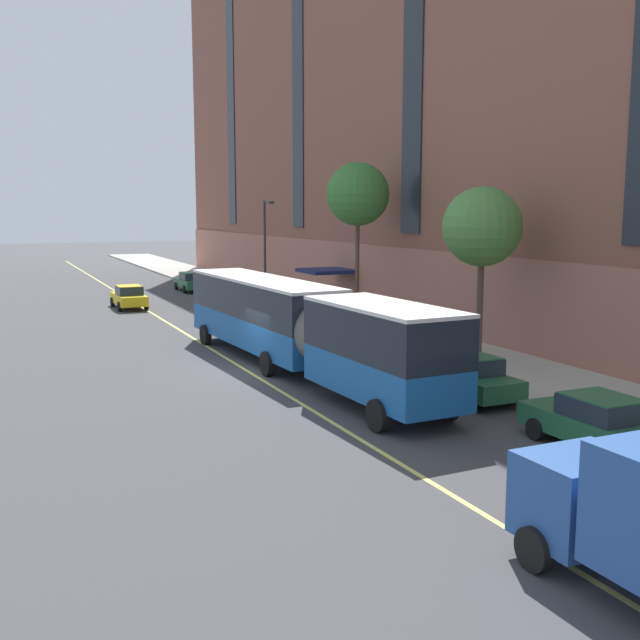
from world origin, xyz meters
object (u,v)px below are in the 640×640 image
parked_car_green_4 (465,376)px  fire_hydrant (490,375)px  parked_car_white_2 (335,332)px  parked_car_green_7 (597,423)px  taxi_cab (129,297)px  city_bus (297,323)px  parked_car_green_0 (191,282)px  parked_car_green_5 (225,293)px  street_lamp (266,242)px  parked_car_darkgray_3 (272,309)px  street_tree_far_uptown (358,195)px  street_tree_mid_block (482,227)px

parked_car_green_4 → fire_hydrant: bearing=24.4°
parked_car_white_2 → parked_car_green_7: (0.06, -16.73, -0.00)m
parked_car_green_7 → taxi_cab: (-6.39, 35.69, -0.00)m
city_bus → parked_car_green_7: size_ratio=4.49×
parked_car_green_7 → parked_car_green_0: bearing=89.8°
parked_car_green_7 → fire_hydrant: size_ratio=6.14×
city_bus → parked_car_green_5: 23.24m
street_lamp → fire_hydrant: size_ratio=9.75×
city_bus → parked_car_white_2: bearing=49.2°
parked_car_green_5 → parked_car_darkgray_3: bearing=-90.5°
city_bus → parked_car_green_5: city_bus is taller
street_tree_far_uptown → fire_hydrant: 17.28m
parked_car_darkgray_3 → parked_car_green_7: size_ratio=1.02×
parked_car_green_5 → street_tree_mid_block: 24.93m
parked_car_green_0 → parked_car_darkgray_3: size_ratio=1.07×
parked_car_white_2 → street_lamp: (1.93, 14.71, 3.66)m
parked_car_white_2 → street_tree_mid_block: size_ratio=0.64×
parked_car_white_2 → parked_car_green_4: size_ratio=0.99×
parked_car_white_2 → parked_car_green_7: size_ratio=1.07×
parked_car_green_7 → fire_hydrant: bearing=76.0°
parked_car_green_4 → street_tree_mid_block: bearing=49.7°
parked_car_darkgray_3 → parked_car_green_5: size_ratio=0.94×
parked_car_green_0 → parked_car_darkgray_3: 18.76m
parked_car_white_2 → parked_car_green_7: bearing=-89.8°
parked_car_green_5 → parked_car_green_7: bearing=-90.3°
taxi_cab → street_tree_far_uptown: 17.97m
fire_hydrant → parked_car_darkgray_3: bearing=95.1°
parked_car_green_5 → street_tree_mid_block: size_ratio=0.65×
parked_car_green_0 → fire_hydrant: bearing=-87.5°
parked_car_green_7 → street_tree_far_uptown: size_ratio=0.49×
parked_car_green_4 → fire_hydrant: (1.66, 0.75, -0.29)m
city_bus → parked_car_green_7: city_bus is taller
city_bus → street_lamp: street_lamp is taller
taxi_cab → street_tree_mid_block: size_ratio=0.58×
parked_car_green_7 → taxi_cab: 36.26m
fire_hydrant → taxi_cab: bearing=105.9°
taxi_cab → parked_car_green_4: bearing=-77.5°
street_lamp → fire_hydrant: 24.64m
parked_car_green_0 → taxi_cab: size_ratio=1.11×
parked_car_white_2 → street_tree_far_uptown: 9.92m
taxi_cab → fire_hydrant: (8.16, -28.57, -0.29)m
parked_car_green_7 → parked_car_darkgray_3: bearing=89.7°
parked_car_green_4 → parked_car_green_0: bearing=90.0°
parked_car_darkgray_3 → parked_car_green_4: same height
parked_car_darkgray_3 → fire_hydrant: parked_car_darkgray_3 is taller
parked_car_green_5 → street_tree_far_uptown: 14.69m
parked_car_green_0 → fire_hydrant: 37.45m
parked_car_green_0 → street_tree_mid_block: bearing=-83.0°
parked_car_green_0 → parked_car_green_5: same height
parked_car_green_5 → parked_car_green_4: bearing=-90.2°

